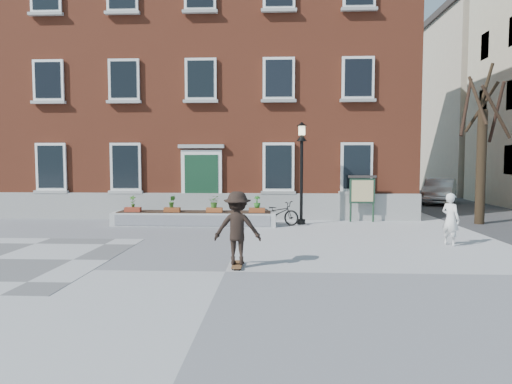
{
  "coord_description": "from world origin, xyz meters",
  "views": [
    {
      "loc": [
        1.15,
        -9.95,
        2.48
      ],
      "look_at": [
        0.5,
        4.0,
        1.5
      ],
      "focal_mm": 32.0,
      "sensor_mm": 36.0,
      "label": 1
    }
  ],
  "objects_px": {
    "bicycle": "(278,213)",
    "skateboarder": "(237,228)",
    "bystander": "(450,219)",
    "lamp_post": "(302,159)",
    "notice_board": "(362,191)",
    "parked_car": "(440,191)"
  },
  "relations": [
    {
      "from": "bicycle",
      "to": "skateboarder",
      "type": "height_order",
      "value": "skateboarder"
    },
    {
      "from": "bystander",
      "to": "lamp_post",
      "type": "xyz_separation_m",
      "value": [
        -4.1,
        4.16,
        1.78
      ]
    },
    {
      "from": "skateboarder",
      "to": "notice_board",
      "type": "bearing_deg",
      "value": 61.58
    },
    {
      "from": "parked_car",
      "to": "notice_board",
      "type": "xyz_separation_m",
      "value": [
        -5.85,
        -7.98,
        0.54
      ]
    },
    {
      "from": "notice_board",
      "to": "skateboarder",
      "type": "height_order",
      "value": "notice_board"
    },
    {
      "from": "skateboarder",
      "to": "bystander",
      "type": "bearing_deg",
      "value": 26.69
    },
    {
      "from": "bystander",
      "to": "parked_car",
      "type": "bearing_deg",
      "value": -51.33
    },
    {
      "from": "notice_board",
      "to": "skateboarder",
      "type": "xyz_separation_m",
      "value": [
        -4.32,
        -7.99,
        -0.35
      ]
    },
    {
      "from": "lamp_post",
      "to": "skateboarder",
      "type": "bearing_deg",
      "value": -104.49
    },
    {
      "from": "bicycle",
      "to": "parked_car",
      "type": "xyz_separation_m",
      "value": [
        9.23,
        8.94,
        0.26
      ]
    },
    {
      "from": "skateboarder",
      "to": "parked_car",
      "type": "bearing_deg",
      "value": 57.49
    },
    {
      "from": "bystander",
      "to": "skateboarder",
      "type": "xyz_separation_m",
      "value": [
        -5.95,
        -2.99,
        0.15
      ]
    },
    {
      "from": "notice_board",
      "to": "parked_car",
      "type": "bearing_deg",
      "value": 53.74
    },
    {
      "from": "bystander",
      "to": "skateboarder",
      "type": "relative_size",
      "value": 0.87
    },
    {
      "from": "skateboarder",
      "to": "lamp_post",
      "type": "bearing_deg",
      "value": 75.51
    },
    {
      "from": "lamp_post",
      "to": "bystander",
      "type": "bearing_deg",
      "value": -45.44
    },
    {
      "from": "bicycle",
      "to": "skateboarder",
      "type": "bearing_deg",
      "value": -160.65
    },
    {
      "from": "parked_car",
      "to": "lamp_post",
      "type": "xyz_separation_m",
      "value": [
        -8.33,
        -8.81,
        1.82
      ]
    },
    {
      "from": "bicycle",
      "to": "bystander",
      "type": "distance_m",
      "value": 6.44
    },
    {
      "from": "parked_car",
      "to": "lamp_post",
      "type": "relative_size",
      "value": 1.12
    },
    {
      "from": "lamp_post",
      "to": "notice_board",
      "type": "xyz_separation_m",
      "value": [
        2.48,
        0.84,
        -1.28
      ]
    },
    {
      "from": "lamp_post",
      "to": "skateboarder",
      "type": "distance_m",
      "value": 7.57
    }
  ]
}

